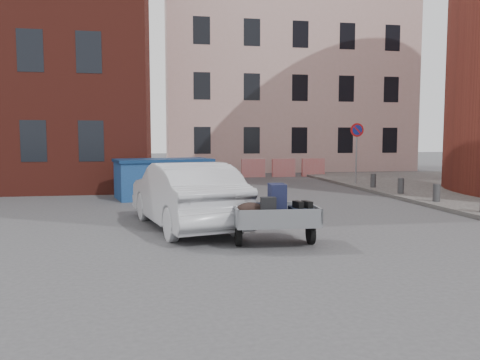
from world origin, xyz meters
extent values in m
plane|color=#38383A|center=(0.00, 0.00, 0.00)|extent=(120.00, 120.00, 0.00)
cube|color=#591E16|center=(-9.00, 13.00, 7.00)|extent=(12.00, 10.00, 14.00)
cube|color=#CBA69C|center=(6.00, 22.00, 7.00)|extent=(16.00, 8.00, 14.00)
cylinder|color=gray|center=(6.00, 9.50, 1.42)|extent=(0.07, 0.07, 2.60)
cylinder|color=red|center=(6.00, 9.48, 2.47)|extent=(0.60, 0.03, 0.60)
cylinder|color=navy|center=(6.00, 9.46, 2.47)|extent=(0.44, 0.03, 0.44)
cylinder|color=#3A3A3D|center=(6.00, 3.40, 0.40)|extent=(0.22, 0.22, 0.55)
cylinder|color=#3A3A3D|center=(6.00, 5.60, 0.40)|extent=(0.22, 0.22, 0.55)
cylinder|color=#3A3A3D|center=(6.00, 7.80, 0.40)|extent=(0.22, 0.22, 0.55)
cube|color=red|center=(2.50, 15.00, 0.50)|extent=(1.30, 0.18, 1.00)
cube|color=red|center=(4.20, 15.00, 0.50)|extent=(1.30, 0.18, 1.00)
cube|color=red|center=(5.90, 15.00, 0.50)|extent=(1.30, 0.18, 1.00)
cylinder|color=black|center=(-1.06, -1.08, 0.22)|extent=(0.12, 0.44, 0.44)
cylinder|color=black|center=(0.37, -1.15, 0.22)|extent=(0.12, 0.44, 0.44)
cube|color=slate|center=(-0.34, -1.12, 0.46)|extent=(1.65, 1.18, 0.08)
cube|color=slate|center=(-1.12, -1.08, 0.64)|extent=(0.10, 1.10, 0.28)
cube|color=slate|center=(0.43, -1.16, 0.64)|extent=(0.10, 1.10, 0.28)
cube|color=slate|center=(-0.32, -0.59, 0.64)|extent=(1.60, 0.12, 0.28)
cube|color=slate|center=(-0.37, -1.65, 0.64)|extent=(1.60, 0.12, 0.28)
cube|color=slate|center=(-0.30, -0.22, 0.40)|extent=(0.11, 0.70, 0.06)
cube|color=#181B39|center=(-0.29, -1.07, 0.85)|extent=(0.32, 0.46, 0.70)
cube|color=black|center=(0.15, -1.24, 0.62)|extent=(0.43, 0.62, 0.25)
ellipsoid|color=black|center=(-0.85, -1.14, 0.68)|extent=(0.62, 0.39, 0.36)
cube|color=black|center=(-0.54, -1.36, 0.74)|extent=(0.29, 0.19, 0.48)
ellipsoid|color=blue|center=(-0.38, -0.77, 0.62)|extent=(0.37, 0.32, 0.24)
cube|color=black|center=(0.07, -1.29, 0.81)|extent=(0.16, 0.29, 0.13)
cube|color=black|center=(0.25, -1.30, 0.81)|extent=(0.16, 0.29, 0.13)
cube|color=navy|center=(-2.42, 6.78, 0.64)|extent=(3.47, 2.30, 1.27)
cube|color=navy|center=(-2.42, 6.78, 1.33)|extent=(3.60, 2.43, 0.11)
imported|color=#B5B7BD|center=(-1.97, 1.09, 0.77)|extent=(2.68, 4.90, 1.53)
camera|label=1|loc=(-2.56, -9.88, 2.07)|focal=35.00mm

